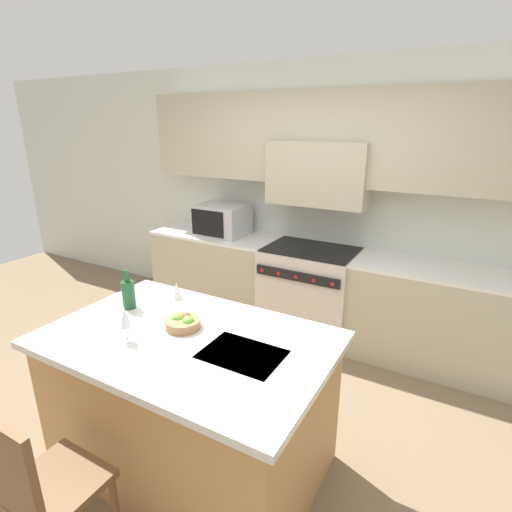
# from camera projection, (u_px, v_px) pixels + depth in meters

# --- Properties ---
(ground_plane) EXTENTS (10.00, 10.00, 0.00)m
(ground_plane) POSITION_uv_depth(u_px,v_px,m) (214.00, 437.00, 2.82)
(ground_plane) COLOR #7A664C
(back_cabinetry) EXTENTS (10.00, 0.46, 2.70)m
(back_cabinetry) POSITION_uv_depth(u_px,v_px,m) (324.00, 176.00, 3.96)
(back_cabinetry) COLOR silver
(back_cabinetry) RESTS_ON ground_plane
(back_counter) EXTENTS (3.76, 0.62, 0.92)m
(back_counter) POSITION_uv_depth(u_px,v_px,m) (310.00, 291.00, 4.12)
(back_counter) COLOR #B2AD93
(back_counter) RESTS_ON ground_plane
(range_stove) EXTENTS (0.92, 0.70, 0.92)m
(range_stove) POSITION_uv_depth(u_px,v_px,m) (309.00, 292.00, 4.10)
(range_stove) COLOR beige
(range_stove) RESTS_ON ground_plane
(microwave) EXTENTS (0.52, 0.44, 0.34)m
(microwave) POSITION_uv_depth(u_px,v_px,m) (222.00, 220.00, 4.41)
(microwave) COLOR #B7B7BC
(microwave) RESTS_ON back_counter
(kitchen_island) EXTENTS (1.68, 1.08, 0.93)m
(kitchen_island) POSITION_uv_depth(u_px,v_px,m) (191.00, 402.00, 2.47)
(kitchen_island) COLOR #B7844C
(kitchen_island) RESTS_ON ground_plane
(island_chair) EXTENTS (0.42, 0.40, 0.98)m
(island_chair) POSITION_uv_depth(u_px,v_px,m) (38.00, 485.00, 1.81)
(island_chair) COLOR brown
(island_chair) RESTS_ON ground_plane
(wine_bottle) EXTENTS (0.09, 0.09, 0.27)m
(wine_bottle) POSITION_uv_depth(u_px,v_px,m) (129.00, 294.00, 2.66)
(wine_bottle) COLOR #194723
(wine_bottle) RESTS_ON kitchen_island
(wine_glass_near) EXTENTS (0.07, 0.07, 0.22)m
(wine_glass_near) POSITION_uv_depth(u_px,v_px,m) (125.00, 318.00, 2.23)
(wine_glass_near) COLOR white
(wine_glass_near) RESTS_ON kitchen_island
(wine_glass_far) EXTENTS (0.07, 0.07, 0.22)m
(wine_glass_far) POSITION_uv_depth(u_px,v_px,m) (177.00, 292.00, 2.57)
(wine_glass_far) COLOR white
(wine_glass_far) RESTS_ON kitchen_island
(fruit_bowl) EXTENTS (0.22, 0.22, 0.09)m
(fruit_bowl) POSITION_uv_depth(u_px,v_px,m) (183.00, 322.00, 2.42)
(fruit_bowl) COLOR #996B47
(fruit_bowl) RESTS_ON kitchen_island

